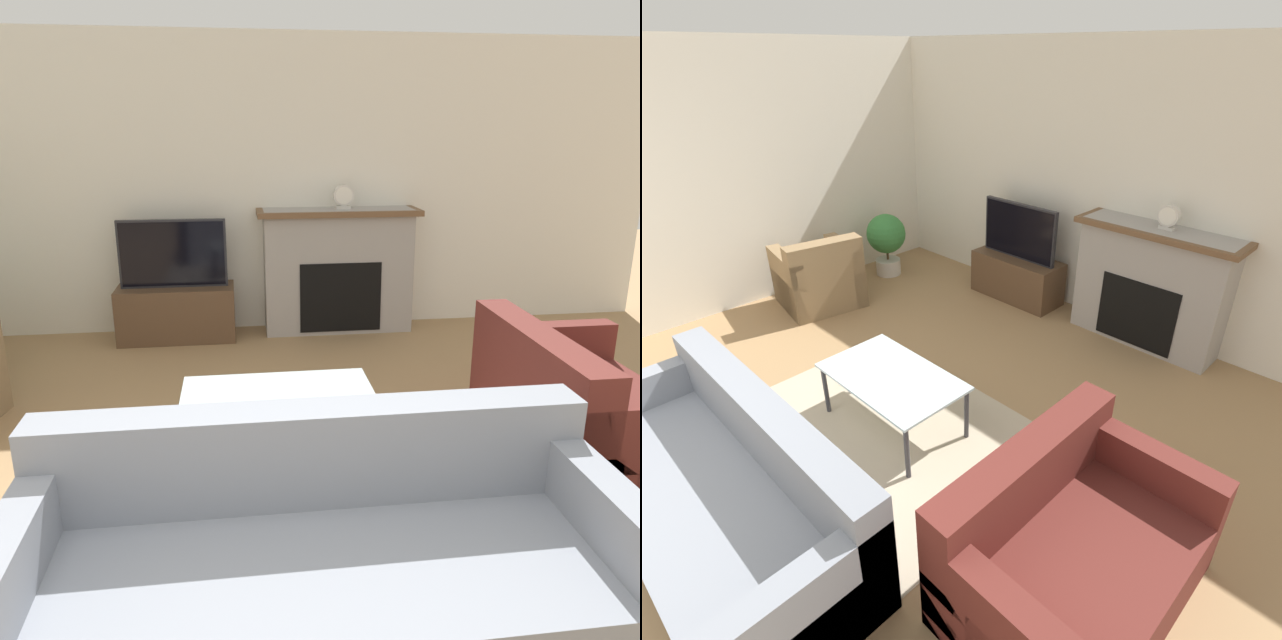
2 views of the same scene
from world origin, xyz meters
TOP-DOWN VIEW (x-y plane):
  - wall_back at (0.00, 4.75)m, footprint 8.24×0.06m
  - wall_left at (-2.65, 2.36)m, footprint 0.06×7.72m
  - area_rug at (0.22, 1.85)m, footprint 2.28×1.84m
  - fireplace at (0.96, 4.52)m, footprint 1.50×0.44m
  - tv_stand at (-0.55, 4.42)m, footprint 1.05×0.43m
  - tv at (-0.55, 4.42)m, footprint 0.95×0.06m
  - couch_sectional at (0.30, 0.72)m, footprint 2.19×0.91m
  - couch_loveseat at (1.94, 1.81)m, footprint 0.92×1.34m
  - armchair_by_window at (-1.99, 2.72)m, footprint 0.91×0.93m
  - coffee_table at (0.22, 2.01)m, footprint 1.08×0.64m
  - potted_plant at (-2.16, 3.80)m, footprint 0.49×0.49m
  - mantel_clock at (1.01, 4.53)m, footprint 0.19×0.07m

SIDE VIEW (x-z plane):
  - area_rug at x=0.22m, z-range 0.00..0.00m
  - tv_stand at x=-0.55m, z-range 0.00..0.50m
  - couch_sectional at x=0.30m, z-range -0.12..0.70m
  - couch_loveseat at x=1.94m, z-range -0.12..0.70m
  - armchair_by_window at x=-1.99m, z-range -0.11..0.71m
  - coffee_table at x=0.22m, z-range 0.19..0.64m
  - potted_plant at x=-2.16m, z-range 0.08..0.87m
  - fireplace at x=0.96m, z-range 0.03..1.19m
  - tv at x=-0.55m, z-range 0.50..1.11m
  - mantel_clock at x=1.01m, z-range 1.17..1.38m
  - wall_back at x=0.00m, z-range 0.00..2.70m
  - wall_left at x=-2.65m, z-range 0.00..2.70m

